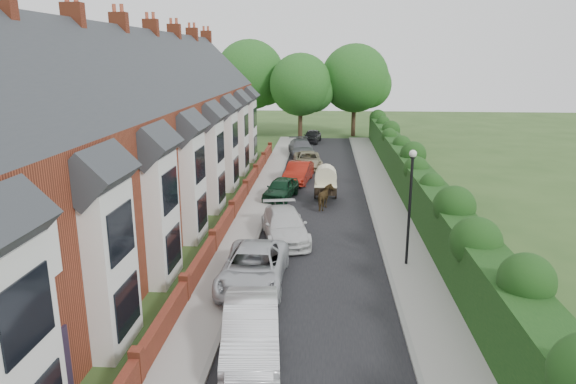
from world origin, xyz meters
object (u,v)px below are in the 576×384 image
object	(u,v)px
car_silver_a	(251,329)
lamppost	(410,193)
car_grey	(301,148)
car_white	(285,225)
car_black	(312,136)
car_beige	(308,160)
car_green	(281,188)
car_silver_b	(253,268)
horse_cart	(326,181)
horse	(326,198)
car_red	(298,172)

from	to	relation	value
car_silver_a	lamppost	bearing A→B (deg)	44.29
car_silver_a	car_grey	bearing A→B (deg)	83.16
car_white	car_black	xyz separation A→B (m)	(0.56, 29.89, -0.06)
car_beige	lamppost	bearing A→B (deg)	-82.04
car_green	car_black	size ratio (longest dim) A/B	0.99
lamppost	car_silver_a	bearing A→B (deg)	-128.92
car_silver_a	car_black	world-z (taller)	car_silver_a
car_silver_a	car_beige	size ratio (longest dim) A/B	1.02
car_green	car_silver_a	bearing A→B (deg)	-75.28
lamppost	car_grey	xyz separation A→B (m)	(-5.78, 25.40, -2.56)
car_green	car_grey	bearing A→B (deg)	100.41
lamppost	car_grey	bearing A→B (deg)	102.83
car_black	car_silver_b	bearing A→B (deg)	-83.98
lamppost	horse_cart	size ratio (longest dim) A/B	1.62
car_silver_a	car_black	size ratio (longest dim) A/B	1.20
car_silver_b	car_green	size ratio (longest dim) A/B	1.37
car_green	horse	xyz separation A→B (m)	(2.86, -2.24, 0.05)
car_silver_b	horse_cart	size ratio (longest dim) A/B	1.69
car_silver_b	car_beige	bearing A→B (deg)	86.99
car_silver_a	horse_cart	distance (m)	17.58
car_green	car_silver_b	bearing A→B (deg)	-77.19
car_silver_b	car_white	xyz separation A→B (m)	(0.84, 5.41, -0.01)
lamppost	horse	distance (m)	9.46
car_beige	car_grey	world-z (taller)	car_grey
car_silver_b	horse_cart	world-z (taller)	horse_cart
lamppost	car_red	xyz separation A→B (m)	(-5.51, 15.09, -2.56)
car_white	lamppost	bearing A→B (deg)	-40.26
horse	car_green	bearing A→B (deg)	-25.99
car_green	horse_cart	bearing A→B (deg)	5.03
car_silver_a	horse_cart	size ratio (longest dim) A/B	1.50
car_red	horse_cart	world-z (taller)	horse_cart
car_silver_a	horse	world-z (taller)	car_silver_a
car_white	horse_cart	world-z (taller)	horse_cart
car_white	car_beige	world-z (taller)	car_white
car_beige	horse	size ratio (longest dim) A/B	2.76
car_red	car_grey	bearing A→B (deg)	99.59
car_white	car_red	world-z (taller)	car_red
car_grey	car_beige	bearing A→B (deg)	-91.24
car_silver_a	car_green	distance (m)	17.83
horse_cart	car_silver_b	bearing A→B (deg)	-102.75
car_green	car_red	xyz separation A→B (m)	(0.89, 4.46, 0.07)
car_red	car_beige	distance (m)	5.06
car_green	car_grey	xyz separation A→B (m)	(0.62, 14.77, 0.07)
horse_cart	car_silver_a	bearing A→B (deg)	-97.41
lamppost	horse	size ratio (longest dim) A/B	3.02
car_silver_b	car_red	size ratio (longest dim) A/B	1.20
car_green	car_red	size ratio (longest dim) A/B	0.88
car_grey	lamppost	bearing A→B (deg)	-86.86
car_silver_b	car_white	distance (m)	5.48
horse	car_silver_b	bearing A→B (deg)	87.19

